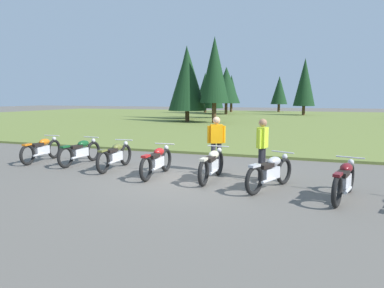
% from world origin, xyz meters
% --- Properties ---
extents(ground_plane, '(140.00, 140.00, 0.00)m').
position_xyz_m(ground_plane, '(0.00, 0.00, 0.00)').
color(ground_plane, '#605B54').
extents(grass_moorland, '(80.00, 44.00, 0.10)m').
position_xyz_m(grass_moorland, '(0.00, 26.11, 0.05)').
color(grass_moorland, olive).
rests_on(grass_moorland, ground).
extents(forest_treeline, '(34.12, 26.83, 8.74)m').
position_xyz_m(forest_treeline, '(-0.71, 30.65, 4.09)').
color(forest_treeline, '#47331E').
rests_on(forest_treeline, ground).
extents(motorcycle_orange, '(0.62, 2.10, 0.88)m').
position_xyz_m(motorcycle_orange, '(-5.67, 0.78, 0.44)').
color(motorcycle_orange, black).
rests_on(motorcycle_orange, ground).
extents(motorcycle_british_green, '(0.62, 2.10, 0.88)m').
position_xyz_m(motorcycle_british_green, '(-4.08, 0.82, 0.44)').
color(motorcycle_british_green, black).
rests_on(motorcycle_british_green, ground).
extents(motorcycle_olive, '(0.62, 2.10, 0.88)m').
position_xyz_m(motorcycle_olive, '(-2.53, 0.51, 0.44)').
color(motorcycle_olive, black).
rests_on(motorcycle_olive, ground).
extents(motorcycle_red, '(0.62, 2.10, 0.88)m').
position_xyz_m(motorcycle_red, '(-0.88, 0.07, 0.44)').
color(motorcycle_red, black).
rests_on(motorcycle_red, ground).
extents(motorcycle_cream, '(0.62, 2.10, 0.88)m').
position_xyz_m(motorcycle_cream, '(0.75, 0.11, 0.44)').
color(motorcycle_cream, black).
rests_on(motorcycle_cream, ground).
extents(motorcycle_silver, '(0.97, 1.98, 0.88)m').
position_xyz_m(motorcycle_silver, '(2.38, -0.34, 0.44)').
color(motorcycle_silver, black).
rests_on(motorcycle_silver, ground).
extents(motorcycle_maroon, '(0.75, 2.06, 0.88)m').
position_xyz_m(motorcycle_maroon, '(4.02, -0.66, 0.44)').
color(motorcycle_maroon, black).
rests_on(motorcycle_maroon, ground).
extents(rider_in_hivis_vest, '(0.28, 0.54, 1.67)m').
position_xyz_m(rider_in_hivis_vest, '(2.01, 0.66, 0.95)').
color(rider_in_hivis_vest, black).
rests_on(rider_in_hivis_vest, ground).
extents(rider_checking_bike, '(0.51, 0.34, 1.67)m').
position_xyz_m(rider_checking_bike, '(0.56, 1.20, 0.95)').
color(rider_checking_bike, '#2D2D38').
rests_on(rider_checking_bike, ground).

